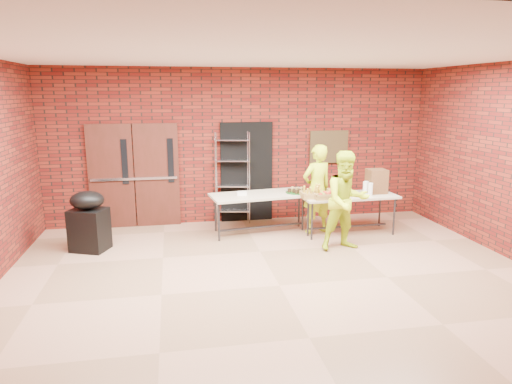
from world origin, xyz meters
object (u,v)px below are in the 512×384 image
Objects in this scene: table_right at (348,198)px; coffee_dispenser at (376,181)px; covered_grill at (89,221)px; volunteer_woman at (317,189)px; wire_rack at (232,178)px; table_left at (261,197)px; volunteer_man at (346,201)px.

table_right is 0.67m from coffee_dispenser.
volunteer_woman reaches higher than covered_grill.
covered_grill is at bearing -143.90° from wire_rack.
table_left is 1.08× the size of table_right.
volunteer_man is at bearing -115.91° from table_right.
coffee_dispenser is at bearing 159.50° from volunteer_woman.
wire_rack is 2.98m from covered_grill.
table_left is at bearing 175.29° from coffee_dispenser.
table_right is at bearing -173.50° from coffee_dispenser.
volunteer_man is (1.71, -2.00, -0.09)m from wire_rack.
volunteer_man is at bearing 83.62° from volunteer_woman.
table_right is 1.00m from volunteer_man.
table_left is at bearing 131.93° from volunteer_man.
coffee_dispenser is (0.60, 0.07, 0.30)m from table_right.
volunteer_man reaches higher than coffee_dispenser.
volunteer_man is (-0.40, -0.90, 0.17)m from table_right.
table_left is 1.91× the size of covered_grill.
covered_grill is (-2.68, -1.24, -0.43)m from wire_rack.
wire_rack is 2.90m from coffee_dispenser.
table_right is (1.68, -0.25, -0.03)m from table_left.
covered_grill is at bearing -13.26° from volunteer_woman.
volunteer_woman is at bearing 176.64° from coffee_dispenser.
volunteer_woman is (1.52, -0.96, -0.09)m from wire_rack.
coffee_dispenser is at bearing 4.65° from table_right.
wire_rack reaches higher than table_left.
wire_rack is 2.63m from volunteer_man.
covered_grill is 4.47m from volunteer_man.
wire_rack is 0.95× the size of table_left.
wire_rack is at bearing 124.68° from volunteer_man.
volunteer_woman is at bearing -14.08° from table_left.
wire_rack is at bearing 159.17° from coffee_dispenser.
coffee_dispenser is 1.20m from volunteer_woman.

